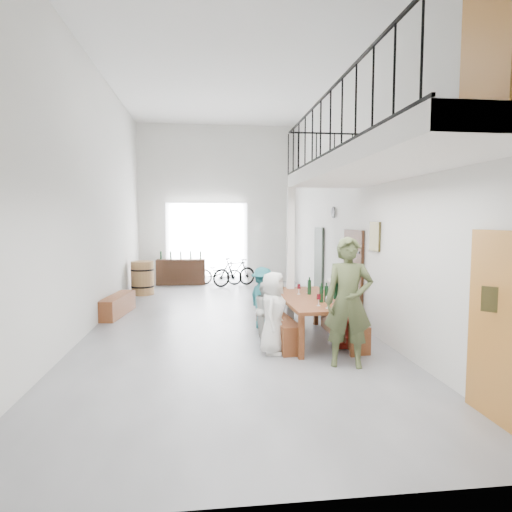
{
  "coord_description": "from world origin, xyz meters",
  "views": [
    {
      "loc": [
        -0.44,
        -9.12,
        2.21
      ],
      "look_at": [
        0.57,
        -0.5,
        1.48
      ],
      "focal_mm": 30.0,
      "sensor_mm": 36.0,
      "label": 1
    }
  ],
  "objects": [
    {
      "name": "floor",
      "position": [
        0.0,
        0.0,
        0.0
      ],
      "size": [
        12.0,
        12.0,
        0.0
      ],
      "primitive_type": "plane",
      "color": "slate",
      "rests_on": "ground"
    },
    {
      "name": "room_walls",
      "position": [
        0.0,
        0.0,
        3.55
      ],
      "size": [
        12.0,
        12.0,
        12.0
      ],
      "color": "silver",
      "rests_on": "ground"
    },
    {
      "name": "gateway_portal",
      "position": [
        -0.4,
        5.94,
        1.4
      ],
      "size": [
        2.8,
        0.08,
        2.8
      ],
      "primitive_type": "cube",
      "color": "white",
      "rests_on": "ground"
    },
    {
      "name": "right_wall_decor",
      "position": [
        2.7,
        -1.87,
        1.74
      ],
      "size": [
        0.07,
        8.28,
        5.07
      ],
      "color": "#A86827",
      "rests_on": "ground"
    },
    {
      "name": "balcony",
      "position": [
        1.98,
        -3.13,
        2.96
      ],
      "size": [
        1.52,
        5.62,
        4.0
      ],
      "color": "white",
      "rests_on": "ground"
    },
    {
      "name": "tasting_table",
      "position": [
        1.45,
        -1.51,
        0.71
      ],
      "size": [
        1.09,
        2.54,
        0.79
      ],
      "rotation": [
        0.0,
        0.0,
        0.02
      ],
      "color": "brown",
      "rests_on": "ground"
    },
    {
      "name": "bench_inner",
      "position": [
        0.85,
        -1.45,
        0.24
      ],
      "size": [
        0.53,
        2.13,
        0.48
      ],
      "primitive_type": "cube",
      "rotation": [
        0.0,
        0.0,
        0.09
      ],
      "color": "brown",
      "rests_on": "ground"
    },
    {
      "name": "bench_wall",
      "position": [
        2.08,
        -1.57,
        0.23
      ],
      "size": [
        0.29,
        2.0,
        0.46
      ],
      "primitive_type": "cube",
      "rotation": [
        0.0,
        0.0,
        0.02
      ],
      "color": "brown",
      "rests_on": "ground"
    },
    {
      "name": "tableware",
      "position": [
        1.54,
        -1.77,
        0.93
      ],
      "size": [
        0.45,
        1.56,
        0.35
      ],
      "color": "black",
      "rests_on": "tasting_table"
    },
    {
      "name": "side_bench",
      "position": [
        -2.5,
        1.01,
        0.23
      ],
      "size": [
        0.58,
        1.68,
        0.46
      ],
      "primitive_type": "cube",
      "rotation": [
        0.0,
        0.0,
        -0.14
      ],
      "color": "brown",
      "rests_on": "ground"
    },
    {
      "name": "oak_barrel",
      "position": [
        -2.32,
        3.78,
        0.5
      ],
      "size": [
        0.67,
        0.67,
        0.99
      ],
      "color": "#92643D",
      "rests_on": "ground"
    },
    {
      "name": "serving_counter",
      "position": [
        -1.3,
        5.65,
        0.43
      ],
      "size": [
        1.66,
        0.5,
        0.87
      ],
      "primitive_type": "cube",
      "rotation": [
        0.0,
        0.0,
        -0.03
      ],
      "color": "#3C2212",
      "rests_on": "ground"
    },
    {
      "name": "counter_bottles",
      "position": [
        -1.3,
        5.67,
        1.01
      ],
      "size": [
        1.4,
        0.17,
        0.28
      ],
      "color": "black",
      "rests_on": "serving_counter"
    },
    {
      "name": "guest_left_a",
      "position": [
        0.65,
        -2.25,
        0.68
      ],
      "size": [
        0.64,
        0.78,
        1.36
      ],
      "primitive_type": "imported",
      "rotation": [
        0.0,
        0.0,
        1.21
      ],
      "color": "white",
      "rests_on": "ground"
    },
    {
      "name": "guest_left_b",
      "position": [
        0.74,
        -1.63,
        0.61
      ],
      "size": [
        0.43,
        0.52,
        1.21
      ],
      "primitive_type": "imported",
      "rotation": [
        0.0,
        0.0,
        1.21
      ],
      "color": "teal",
      "rests_on": "ground"
    },
    {
      "name": "guest_left_c",
      "position": [
        0.67,
        -1.2,
        0.52
      ],
      "size": [
        0.42,
        0.53,
        1.05
      ],
      "primitive_type": "imported",
      "rotation": [
        0.0,
        0.0,
        1.62
      ],
      "color": "white",
      "rests_on": "ground"
    },
    {
      "name": "guest_left_d",
      "position": [
        0.69,
        -0.64,
        0.63
      ],
      "size": [
        0.74,
        0.93,
        1.26
      ],
      "primitive_type": "imported",
      "rotation": [
        0.0,
        0.0,
        1.95
      ],
      "color": "teal",
      "rests_on": "ground"
    },
    {
      "name": "guest_right_a",
      "position": [
        1.96,
        -2.06,
        0.63
      ],
      "size": [
        0.49,
        0.79,
        1.26
      ],
      "primitive_type": "imported",
      "rotation": [
        0.0,
        0.0,
        -1.83
      ],
      "color": "#A5261C",
      "rests_on": "ground"
    },
    {
      "name": "guest_right_b",
      "position": [
        2.02,
        -1.5,
        0.62
      ],
      "size": [
        0.71,
        1.21,
        1.24
      ],
      "primitive_type": "imported",
      "rotation": [
        0.0,
        0.0,
        -1.89
      ],
      "color": "black",
      "rests_on": "ground"
    },
    {
      "name": "guest_right_c",
      "position": [
        2.1,
        -0.77,
        0.52
      ],
      "size": [
        0.44,
        0.57,
        1.05
      ],
      "primitive_type": "imported",
      "rotation": [
        0.0,
        0.0,
        -1.35
      ],
      "color": "white",
      "rests_on": "ground"
    },
    {
      "name": "host_standing",
      "position": [
        1.68,
        -2.99,
        0.98
      ],
      "size": [
        0.82,
        0.65,
        1.96
      ],
      "primitive_type": "imported",
      "rotation": [
        0.0,
        0.0,
        -0.28
      ],
      "color": "#424A2A",
      "rests_on": "ground"
    },
    {
      "name": "potted_plant",
      "position": [
        2.45,
        0.95,
        0.19
      ],
      "size": [
        0.38,
        0.34,
        0.38
      ],
      "primitive_type": "imported",
      "rotation": [
        0.0,
        0.0,
        0.12
      ],
      "color": "#164B14",
      "rests_on": "ground"
    },
    {
      "name": "bicycle_near",
      "position": [
        0.01,
        5.47,
        0.41
      ],
      "size": [
        1.64,
        0.83,
        0.82
      ],
      "primitive_type": "imported",
      "rotation": [
        0.0,
        0.0,
        1.38
      ],
      "color": "black",
      "rests_on": "ground"
    },
    {
      "name": "bicycle_far",
      "position": [
        0.5,
        5.04,
        0.48
      ],
      "size": [
        1.64,
        1.08,
        0.96
      ],
      "primitive_type": "imported",
      "rotation": [
        0.0,
        0.0,
        2.01
      ],
      "color": "black",
      "rests_on": "ground"
    }
  ]
}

